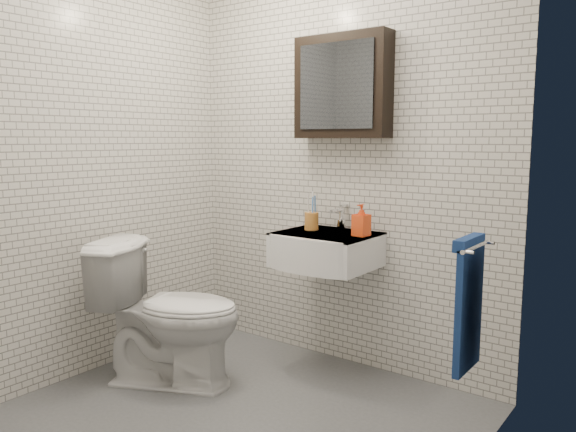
{
  "coord_description": "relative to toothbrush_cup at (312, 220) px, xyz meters",
  "views": [
    {
      "loc": [
        1.81,
        -1.96,
        1.4
      ],
      "look_at": [
        0.01,
        0.45,
        0.98
      ],
      "focal_mm": 35.0,
      "sensor_mm": 36.0,
      "label": 1
    }
  ],
  "objects": [
    {
      "name": "ground",
      "position": [
        0.08,
        -0.81,
        -0.9
      ],
      "size": [
        2.2,
        2.0,
        0.01
      ],
      "primitive_type": "cube",
      "color": "#505459",
      "rests_on": "ground"
    },
    {
      "name": "room_shell",
      "position": [
        0.08,
        -0.81,
        0.56
      ],
      "size": [
        2.22,
        2.02,
        2.51
      ],
      "color": "silver",
      "rests_on": "ground"
    },
    {
      "name": "washbasin",
      "position": [
        0.13,
        -0.08,
        -0.15
      ],
      "size": [
        0.55,
        0.5,
        0.2
      ],
      "color": "white",
      "rests_on": "room_shell"
    },
    {
      "name": "faucet",
      "position": [
        0.13,
        0.12,
        0.01
      ],
      "size": [
        0.06,
        0.2,
        0.15
      ],
      "color": "silver",
      "rests_on": "washbasin"
    },
    {
      "name": "mirror_cabinet",
      "position": [
        0.13,
        0.11,
        0.79
      ],
      "size": [
        0.6,
        0.15,
        0.6
      ],
      "color": "black",
      "rests_on": "room_shell"
    },
    {
      "name": "towel_rail",
      "position": [
        1.13,
        -0.46,
        -0.18
      ],
      "size": [
        0.09,
        0.3,
        0.58
      ],
      "color": "silver",
      "rests_on": "room_shell"
    },
    {
      "name": "toothbrush_cup",
      "position": [
        0.0,
        0.0,
        0.0
      ],
      "size": [
        0.1,
        0.1,
        0.23
      ],
      "rotation": [
        0.0,
        0.0,
        -0.21
      ],
      "color": "#C57D31",
      "rests_on": "washbasin"
    },
    {
      "name": "soap_bottle",
      "position": [
        0.35,
        -0.01,
        0.03
      ],
      "size": [
        0.09,
        0.09,
        0.18
      ],
      "primitive_type": "imported",
      "rotation": [
        0.0,
        0.0,
        -0.1
      ],
      "color": "orange",
      "rests_on": "washbasin"
    },
    {
      "name": "toilet",
      "position": [
        -0.49,
        -0.7,
        -0.49
      ],
      "size": [
        0.93,
        0.76,
        0.83
      ],
      "primitive_type": "imported",
      "rotation": [
        0.0,
        0.0,
        2.01
      ],
      "color": "white",
      "rests_on": "ground"
    }
  ]
}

